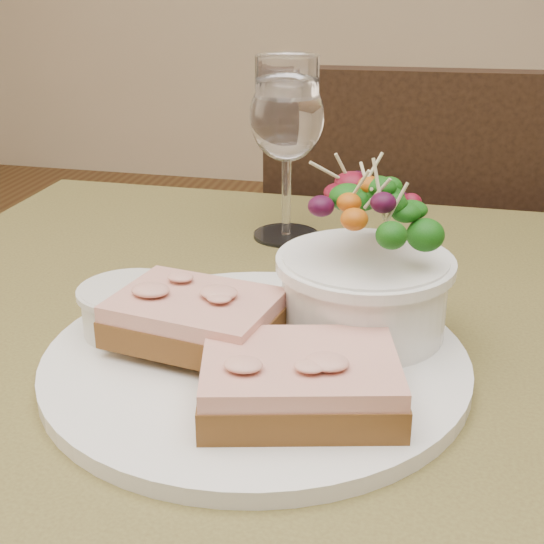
% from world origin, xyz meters
% --- Properties ---
extents(cafe_table, '(0.80, 0.80, 0.75)m').
position_xyz_m(cafe_table, '(0.00, 0.00, 0.65)').
color(cafe_table, '#4F4322').
rests_on(cafe_table, ground).
extents(chair_far, '(0.45, 0.45, 0.90)m').
position_xyz_m(chair_far, '(0.07, 0.64, 0.29)').
color(chair_far, black).
rests_on(chair_far, ground).
extents(dinner_plate, '(0.31, 0.31, 0.01)m').
position_xyz_m(dinner_plate, '(-0.02, -0.03, 0.76)').
color(dinner_plate, white).
rests_on(dinner_plate, cafe_table).
extents(sandwich_front, '(0.15, 0.12, 0.03)m').
position_xyz_m(sandwich_front, '(0.03, -0.09, 0.78)').
color(sandwich_front, '#452312').
rests_on(sandwich_front, dinner_plate).
extents(sandwich_back, '(0.13, 0.10, 0.03)m').
position_xyz_m(sandwich_back, '(-0.06, -0.03, 0.79)').
color(sandwich_back, '#452312').
rests_on(sandwich_back, dinner_plate).
extents(ramekin, '(0.07, 0.07, 0.04)m').
position_xyz_m(ramekin, '(-0.12, -0.02, 0.78)').
color(ramekin, beige).
rests_on(ramekin, dinner_plate).
extents(salad_bowl, '(0.12, 0.12, 0.13)m').
position_xyz_m(salad_bowl, '(0.05, 0.02, 0.82)').
color(salad_bowl, white).
rests_on(salad_bowl, dinner_plate).
extents(garnish, '(0.05, 0.04, 0.02)m').
position_xyz_m(garnish, '(-0.07, 0.04, 0.77)').
color(garnish, '#093309').
rests_on(garnish, dinner_plate).
extents(wine_glass, '(0.08, 0.08, 0.18)m').
position_xyz_m(wine_glass, '(-0.06, 0.25, 0.87)').
color(wine_glass, white).
rests_on(wine_glass, cafe_table).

